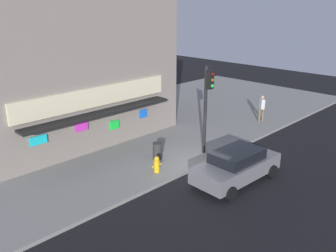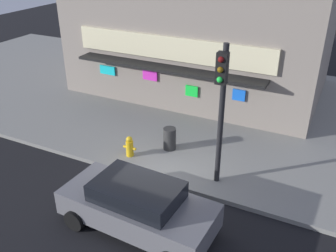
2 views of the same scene
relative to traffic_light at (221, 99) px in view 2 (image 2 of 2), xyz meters
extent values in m
plane|color=black|center=(-1.62, -0.80, -3.23)|extent=(59.06, 59.06, 0.00)
cube|color=gray|center=(-1.62, 6.18, -3.14)|extent=(39.37, 13.96, 0.16)
cube|color=gray|center=(-3.88, 8.39, 1.39)|extent=(12.43, 7.87, 8.91)
cube|color=beige|center=(-3.88, 4.38, 0.01)|extent=(9.45, 0.16, 1.04)
cube|color=black|center=(-3.88, 4.03, -0.81)|extent=(8.95, 0.90, 0.12)
cube|color=#19D8E5|center=(-7.32, 4.40, -1.52)|extent=(0.86, 0.08, 0.43)
cube|color=#E533CC|center=(-4.92, 4.40, -1.38)|extent=(0.75, 0.08, 0.52)
cube|color=#19E53F|center=(-2.79, 4.40, -1.82)|extent=(0.59, 0.08, 0.50)
cube|color=blue|center=(-0.62, 4.40, -1.61)|extent=(0.55, 0.08, 0.49)
cylinder|color=black|center=(0.00, 0.11, -0.68)|extent=(0.18, 0.18, 4.76)
cube|color=black|center=(0.00, -0.14, 1.02)|extent=(0.32, 0.28, 0.95)
sphere|color=maroon|center=(0.00, -0.29, 1.32)|extent=(0.18, 0.18, 0.18)
sphere|color=brown|center=(0.00, -0.29, 1.02)|extent=(0.18, 0.18, 0.18)
sphere|color=#1ED83F|center=(0.00, -0.29, 0.72)|extent=(0.18, 0.18, 0.18)
cylinder|color=gold|center=(-3.51, 0.16, -2.75)|extent=(0.29, 0.29, 0.62)
sphere|color=gold|center=(-3.51, 0.16, -2.36)|extent=(0.24, 0.24, 0.24)
cylinder|color=gold|center=(-3.71, 0.16, -2.72)|extent=(0.12, 0.10, 0.10)
cylinder|color=gold|center=(-3.30, 0.16, -2.72)|extent=(0.12, 0.10, 0.10)
cylinder|color=#2D2D2D|center=(-2.38, 1.30, -2.62)|extent=(0.49, 0.49, 0.89)
cube|color=slate|center=(-1.33, -2.93, -2.53)|extent=(4.59, 2.09, 0.74)
cube|color=black|center=(-1.33, -2.93, -1.91)|extent=(2.50, 1.69, 0.50)
cylinder|color=black|center=(0.29, -2.06, -2.91)|extent=(0.65, 0.25, 0.64)
cylinder|color=black|center=(-2.86, -1.92, -2.91)|extent=(0.65, 0.25, 0.64)
cylinder|color=black|center=(-2.95, -3.80, -2.91)|extent=(0.65, 0.25, 0.64)
camera|label=1|loc=(-14.42, -11.49, 4.76)|focal=38.74mm
camera|label=2|loc=(3.16, -10.04, 4.46)|focal=39.76mm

